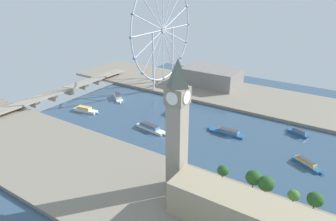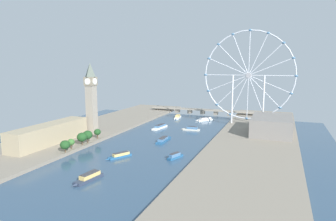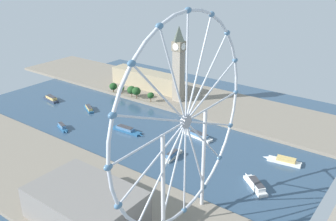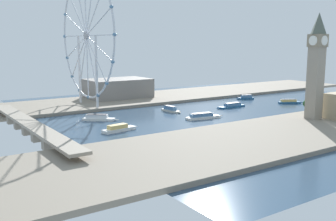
# 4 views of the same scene
# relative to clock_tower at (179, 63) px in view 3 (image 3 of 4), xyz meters

# --- Properties ---
(ground_plane) EXTENTS (377.54, 377.54, 0.00)m
(ground_plane) POSITION_rel_clock_tower_xyz_m (86.35, -0.92, -47.36)
(ground_plane) COLOR #334C66
(riverbank_left) EXTENTS (90.00, 520.00, 3.00)m
(riverbank_left) POSITION_rel_clock_tower_xyz_m (-17.42, -0.92, -45.86)
(riverbank_left) COLOR gray
(riverbank_left) RESTS_ON ground_plane
(riverbank_right) EXTENTS (90.00, 520.00, 3.00)m
(riverbank_right) POSITION_rel_clock_tower_xyz_m (190.12, -0.92, -45.86)
(riverbank_right) COLOR gray
(riverbank_right) RESTS_ON ground_plane
(clock_tower) EXTENTS (12.65, 12.65, 85.31)m
(clock_tower) POSITION_rel_clock_tower_xyz_m (0.00, 0.00, 0.00)
(clock_tower) COLOR gray
(clock_tower) RESTS_ON riverbank_left
(parliament_block) EXTENTS (22.00, 99.26, 20.76)m
(parliament_block) POSITION_rel_clock_tower_xyz_m (-13.18, -57.63, -33.97)
(parliament_block) COLOR tan
(parliament_block) RESTS_ON riverbank_left
(tree_row_embankment) EXTENTS (11.78, 65.32, 13.57)m
(tree_row_embankment) POSITION_rel_clock_tower_xyz_m (23.78, -52.97, -36.29)
(tree_row_embankment) COLOR #513823
(tree_row_embankment) RESTS_ON riverbank_left
(ferris_wheel) EXTENTS (126.24, 3.20, 130.85)m
(ferris_wheel) POSITION_rel_clock_tower_xyz_m (170.91, 124.87, 23.30)
(ferris_wheel) COLOR silver
(ferris_wheel) RESTS_ON riverbank_right
(riverside_hall) EXTENTS (46.14, 69.34, 21.03)m
(riverside_hall) POSITION_rel_clock_tower_xyz_m (205.83, 74.05, -33.84)
(riverside_hall) COLOR gray
(riverside_hall) RESTS_ON riverbank_right
(tour_boat_0) EXTENTS (8.41, 37.54, 4.72)m
(tour_boat_0) POSITION_rel_clock_tower_xyz_m (92.69, 3.99, -45.45)
(tour_boat_0) COLOR #235684
(tour_boat_0) RESTS_ON ground_plane
(tour_boat_1) EXTENTS (10.83, 31.71, 5.26)m
(tour_boat_1) POSITION_rel_clock_tower_xyz_m (59.42, 148.15, -45.25)
(tour_boat_1) COLOR white
(tour_boat_1) RESTS_ON ground_plane
(tour_boat_2) EXTENTS (11.31, 37.00, 5.24)m
(tour_boat_2) POSITION_rel_clock_tower_xyz_m (62.16, 66.02, -45.19)
(tour_boat_2) COLOR white
(tour_boat_2) RESTS_ON ground_plane
(tour_boat_3) EXTENTS (26.51, 7.21, 5.62)m
(tour_boat_3) POSITION_rel_clock_tower_xyz_m (106.21, 69.48, -45.05)
(tour_boat_3) COLOR beige
(tour_boat_3) RESTS_ON ground_plane
(tour_boat_4) EXTENTS (10.57, 29.55, 5.84)m
(tour_boat_4) POSITION_rel_clock_tower_xyz_m (83.79, -123.54, -44.92)
(tour_boat_4) COLOR #2D384C
(tour_boat_4) RESTS_ON ground_plane
(tour_boat_5) EXTENTS (16.20, 25.60, 4.72)m
(tour_boat_5) POSITION_rel_clock_tower_xyz_m (77.06, -66.10, -45.36)
(tour_boat_5) COLOR #235684
(tour_boat_5) RESTS_ON ground_plane
(tour_boat_6) EXTENTS (10.65, 21.96, 5.30)m
(tour_boat_6) POSITION_rel_clock_tower_xyz_m (126.27, -49.81, -45.15)
(tour_boat_6) COLOR #235684
(tour_boat_6) RESTS_ON ground_plane
(tour_boat_7) EXTENTS (23.77, 27.18, 5.48)m
(tour_boat_7) POSITION_rel_clock_tower_xyz_m (105.72, 143.95, -45.06)
(tour_boat_7) COLOR white
(tour_boat_7) RESTS_ON ground_plane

